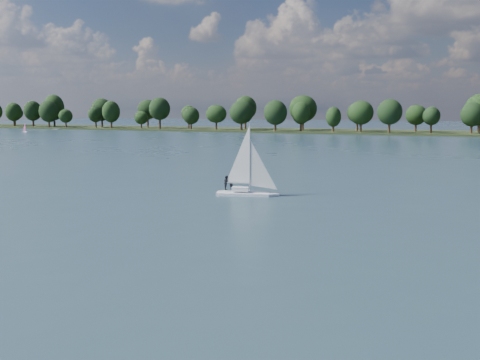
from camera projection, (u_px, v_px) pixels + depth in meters
ground at (404, 157)px, 112.86m from camera, size 700.00×700.00×0.00m
far_shore at (432, 134)px, 215.33m from camera, size 660.00×40.00×1.50m
sailboat at (244, 175)px, 62.01m from camera, size 6.88×3.37×8.73m
dinghy_pink at (25, 130)px, 230.37m from camera, size 2.80×1.15×4.44m
pontoon at (57, 129)px, 261.26m from camera, size 4.34×2.82×0.50m
treeline at (425, 113)px, 211.52m from camera, size 563.04×73.81×18.52m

